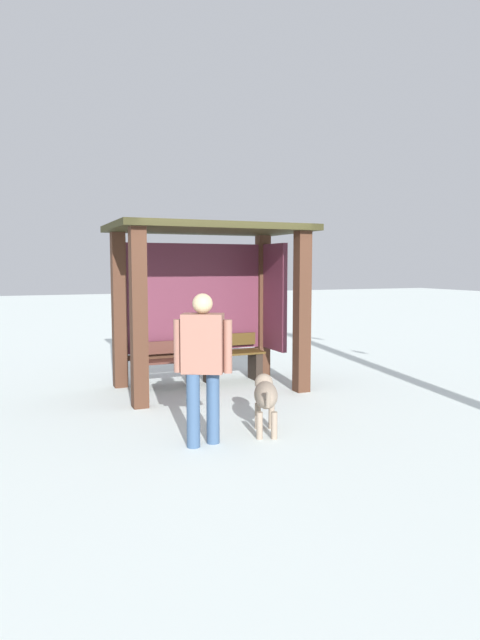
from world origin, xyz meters
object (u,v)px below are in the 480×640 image
bus_shelter (211,277)px  person_walking (203,358)px  bench_center_inside (232,361)px  bench_left_inside (167,367)px  dog (265,395)px

bus_shelter → person_walking: (-1.06, -2.69, -0.79)m
bench_center_inside → person_walking: (-1.51, -2.92, 0.60)m
bus_shelter → person_walking: bearing=-111.4°
person_walking → bench_left_inside: bearing=82.1°
bus_shelter → bench_center_inside: bus_shelter is taller
bench_left_inside → person_walking: 3.01m
dog → person_walking: bearing=-168.8°
bench_left_inside → person_walking: (-0.41, -2.92, 0.62)m
bus_shelter → bench_center_inside: (0.45, 0.23, -1.38)m
bench_center_inside → person_walking: 3.34m
bus_shelter → person_walking: size_ratio=1.80×
bench_center_inside → dog: 2.85m
bench_center_inside → dog: (-0.71, -2.76, 0.09)m
bench_left_inside → bench_center_inside: 1.10m
person_walking → bench_center_inside: bearing=62.6°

